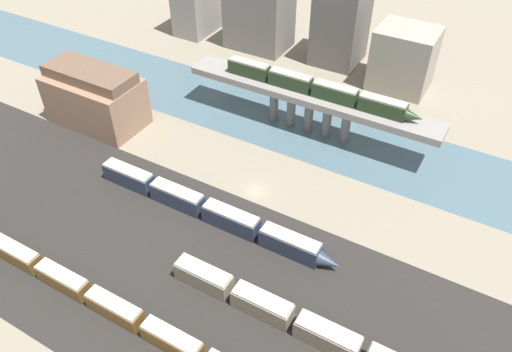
% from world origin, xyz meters
% --- Properties ---
extents(ground_plane, '(400.00, 400.00, 0.00)m').
position_xyz_m(ground_plane, '(0.00, 0.00, 0.00)').
color(ground_plane, gray).
extents(railbed_yard, '(280.00, 42.00, 0.01)m').
position_xyz_m(railbed_yard, '(0.00, -24.00, 0.00)').
color(railbed_yard, '#282623').
rests_on(railbed_yard, ground).
extents(river_water, '(320.00, 22.35, 0.01)m').
position_xyz_m(river_water, '(0.00, 24.30, 0.00)').
color(river_water, '#47606B').
rests_on(river_water, ground).
extents(bridge, '(58.94, 7.11, 9.77)m').
position_xyz_m(bridge, '(-0.00, 24.30, 8.00)').
color(bridge, gray).
rests_on(bridge, ground).
extents(train_on_bridge, '(45.07, 2.68, 3.49)m').
position_xyz_m(train_on_bridge, '(1.44, 24.30, 11.48)').
color(train_on_bridge, '#23381E').
rests_on(train_on_bridge, bridge).
extents(train_yard_near, '(90.50, 2.63, 3.46)m').
position_xyz_m(train_yard_near, '(-9.06, -35.63, 1.70)').
color(train_yard_near, brown).
rests_on(train_yard_near, ground).
extents(train_yard_mid, '(46.27, 3.11, 3.74)m').
position_xyz_m(train_yard_mid, '(21.58, -23.84, 1.83)').
color(train_yard_mid, gray).
rests_on(train_yard_mid, ground).
extents(train_yard_far, '(51.21, 3.00, 3.97)m').
position_xyz_m(train_yard_far, '(-3.79, -10.71, 1.95)').
color(train_yard_far, '#2D384C').
rests_on(train_yard_far, ground).
extents(warehouse_building, '(21.61, 12.25, 13.81)m').
position_xyz_m(warehouse_building, '(-44.03, 3.09, 6.57)').
color(warehouse_building, '#937056').
rests_on(warehouse_building, ground).
extents(city_block_left, '(17.30, 12.38, 18.75)m').
position_xyz_m(city_block_left, '(-30.63, 55.67, 9.38)').
color(city_block_left, slate).
rests_on(city_block_left, ground).
extents(city_block_center, '(12.39, 13.33, 21.06)m').
position_xyz_m(city_block_center, '(-7.16, 58.72, 10.53)').
color(city_block_center, '#605B56').
rests_on(city_block_center, ground).
extents(city_block_right, '(14.52, 12.35, 15.74)m').
position_xyz_m(city_block_right, '(12.21, 53.50, 7.87)').
color(city_block_right, gray).
rests_on(city_block_right, ground).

